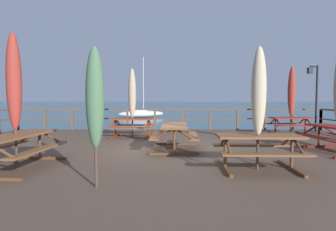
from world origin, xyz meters
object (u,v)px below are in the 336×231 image
(patio_umbrella_short_front, at_px, (292,91))
(patio_umbrella_short_mid, at_px, (95,98))
(picnic_table_front_left, at_px, (175,131))
(picnic_table_mid_right, at_px, (17,143))
(patio_umbrella_tall_front, at_px, (14,82))
(picnic_table_front_right, at_px, (290,122))
(lamp_post_hooked, at_px, (314,88))
(picnic_table_back_left, at_px, (258,144))
(patio_umbrella_tall_back_right, at_px, (132,94))
(picnic_table_mid_left, at_px, (132,124))
(patio_umbrella_tall_back_left, at_px, (259,92))
(sailboat_distant, at_px, (141,113))

(patio_umbrella_short_front, distance_m, patio_umbrella_short_mid, 9.77)
(picnic_table_front_left, relative_size, patio_umbrella_short_front, 0.70)
(picnic_table_mid_right, distance_m, patio_umbrella_short_front, 10.63)
(picnic_table_front_left, bearing_deg, picnic_table_mid_right, -147.47)
(picnic_table_front_left, xyz_separation_m, patio_umbrella_tall_front, (-3.61, -2.29, 1.36))
(picnic_table_front_right, distance_m, picnic_table_mid_right, 10.52)
(picnic_table_front_right, relative_size, patio_umbrella_short_mid, 0.70)
(picnic_table_mid_right, height_order, patio_umbrella_short_mid, patio_umbrella_short_mid)
(patio_umbrella_tall_front, xyz_separation_m, lamp_post_hooked, (10.41, 7.04, 0.19))
(picnic_table_back_left, xyz_separation_m, patio_umbrella_tall_back_right, (-3.52, 5.16, 1.24))
(picnic_table_mid_left, relative_size, patio_umbrella_short_front, 0.62)
(patio_umbrella_short_mid, bearing_deg, patio_umbrella_short_front, 47.25)
(patio_umbrella_short_front, bearing_deg, patio_umbrella_tall_back_right, -173.79)
(picnic_table_back_left, xyz_separation_m, picnic_table_mid_right, (-5.40, 0.06, 0.01))
(picnic_table_front_left, bearing_deg, picnic_table_front_right, 34.43)
(picnic_table_mid_left, xyz_separation_m, patio_umbrella_tall_front, (-1.89, -5.08, 1.37))
(picnic_table_back_left, distance_m, patio_umbrella_short_front, 6.94)
(picnic_table_front_left, height_order, patio_umbrella_short_front, patio_umbrella_short_front)
(patio_umbrella_tall_back_left, xyz_separation_m, patio_umbrella_tall_back_right, (-3.49, 5.20, 0.08))
(patio_umbrella_tall_back_left, relative_size, patio_umbrella_tall_front, 0.89)
(patio_umbrella_tall_back_right, distance_m, patio_umbrella_tall_front, 5.45)
(sailboat_distant, bearing_deg, patio_umbrella_short_mid, -85.37)
(picnic_table_front_right, relative_size, patio_umbrella_tall_back_left, 0.64)
(patio_umbrella_tall_front, bearing_deg, picnic_table_mid_left, 69.56)
(picnic_table_front_right, distance_m, lamp_post_hooked, 2.56)
(picnic_table_front_left, distance_m, picnic_table_mid_right, 4.26)
(lamp_post_hooked, relative_size, sailboat_distant, 0.41)
(patio_umbrella_short_front, bearing_deg, patio_umbrella_short_mid, -132.75)
(patio_umbrella_tall_back_left, bearing_deg, patio_umbrella_short_front, 60.20)
(picnic_table_mid_left, height_order, patio_umbrella_tall_back_right, patio_umbrella_tall_back_right)
(picnic_table_mid_right, bearing_deg, patio_umbrella_short_mid, -31.55)
(picnic_table_back_left, xyz_separation_m, picnic_table_front_right, (3.35, 5.89, -0.00))
(patio_umbrella_tall_front, distance_m, lamp_post_hooked, 12.57)
(picnic_table_mid_left, height_order, patio_umbrella_short_front, patio_umbrella_short_front)
(patio_umbrella_short_mid, bearing_deg, picnic_table_mid_right, 148.45)
(patio_umbrella_short_front, xyz_separation_m, patio_umbrella_tall_front, (-8.79, -5.85, 0.01))
(picnic_table_mid_left, xyz_separation_m, picnic_table_front_left, (1.71, -2.79, 0.01))
(patio_umbrella_tall_front, bearing_deg, picnic_table_mid_right, 5.95)
(patio_umbrella_tall_back_right, bearing_deg, patio_umbrella_short_front, 6.21)
(patio_umbrella_tall_back_left, bearing_deg, patio_umbrella_tall_back_right, 123.85)
(picnic_table_back_left, xyz_separation_m, patio_umbrella_tall_back_left, (-0.03, -0.04, 1.16))
(picnic_table_mid_left, height_order, lamp_post_hooked, lamp_post_hooked)
(sailboat_distant, bearing_deg, picnic_table_front_left, -81.61)
(picnic_table_back_left, relative_size, patio_umbrella_short_mid, 0.75)
(picnic_table_front_right, relative_size, patio_umbrella_tall_back_right, 0.61)
(patio_umbrella_tall_back_left, bearing_deg, picnic_table_back_left, 50.39)
(picnic_table_mid_right, bearing_deg, picnic_table_front_right, 33.66)
(patio_umbrella_short_mid, distance_m, sailboat_distant, 29.88)
(picnic_table_mid_right, distance_m, patio_umbrella_tall_back_left, 5.50)
(patio_umbrella_short_front, bearing_deg, patio_umbrella_tall_back_left, -119.80)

